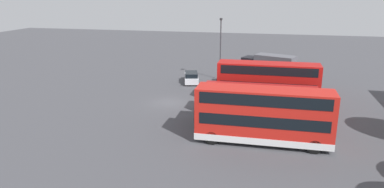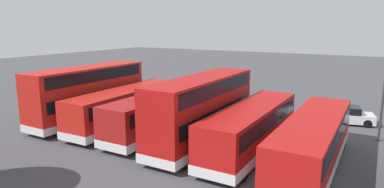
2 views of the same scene
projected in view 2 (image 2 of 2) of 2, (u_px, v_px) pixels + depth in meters
The scene contains 8 objects.
ground_plane at pixel (237, 108), 32.40m from camera, with size 140.00×140.00×0.00m, color #47474C.
bus_single_deck_near_end at pixel (313, 141), 18.36m from camera, with size 2.80×11.77×2.95m.
bus_single_deck_second at pixel (251, 127), 20.89m from camera, with size 2.68×11.02×2.95m.
bus_double_decker_third at pixel (203, 109), 22.19m from camera, with size 2.73×10.80×4.55m.
bus_single_deck_fourth at pixel (162, 111), 24.77m from camera, with size 2.78×11.11×2.95m.
bus_single_deck_fifth at pixel (126, 106), 26.47m from camera, with size 3.03×11.31×2.95m.
bus_double_decker_sixth at pixel (89, 92), 27.62m from camera, with size 2.68×10.81×4.55m.
car_hatchback_silver at pixel (343, 115), 27.35m from camera, with size 4.77×2.85×1.43m.
Camera 2 is at (-12.40, 29.25, 7.81)m, focal length 31.43 mm.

